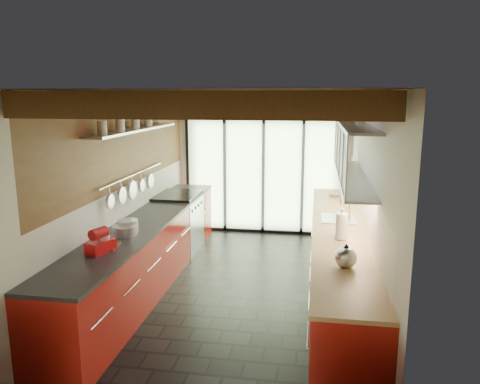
% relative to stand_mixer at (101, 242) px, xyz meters
% --- Properties ---
extents(ground, '(5.50, 5.50, 0.00)m').
position_rel_stand_mixer_xyz_m(ground, '(1.27, 1.37, -1.03)').
color(ground, black).
rests_on(ground, ground).
extents(room_shell, '(5.50, 5.50, 5.50)m').
position_rel_stand_mixer_xyz_m(room_shell, '(1.27, 1.37, 0.63)').
color(room_shell, silver).
rests_on(room_shell, ground).
extents(ceiling_beams, '(3.14, 5.06, 4.90)m').
position_rel_stand_mixer_xyz_m(ceiling_beams, '(1.27, 1.75, 1.43)').
color(ceiling_beams, '#593316').
rests_on(ceiling_beams, ground).
extents(glass_door, '(2.95, 0.10, 2.90)m').
position_rel_stand_mixer_xyz_m(glass_door, '(1.27, 4.06, 0.63)').
color(glass_door, '#C6EAAD').
rests_on(glass_door, ground).
extents(left_counter, '(0.68, 5.00, 0.92)m').
position_rel_stand_mixer_xyz_m(left_counter, '(-0.01, 1.37, -0.57)').
color(left_counter, '#A31811').
rests_on(left_counter, ground).
extents(range_stove, '(0.66, 0.90, 0.97)m').
position_rel_stand_mixer_xyz_m(range_stove, '(-0.01, 2.82, -0.56)').
color(range_stove, silver).
rests_on(range_stove, ground).
extents(right_counter, '(0.68, 5.00, 0.92)m').
position_rel_stand_mixer_xyz_m(right_counter, '(2.54, 1.37, -0.57)').
color(right_counter, '#A31811').
rests_on(right_counter, ground).
extents(sink_assembly, '(0.45, 0.52, 0.43)m').
position_rel_stand_mixer_xyz_m(sink_assembly, '(2.56, 1.77, -0.07)').
color(sink_assembly, silver).
rests_on(sink_assembly, right_counter).
extents(upper_cabinets_right, '(0.34, 3.00, 3.00)m').
position_rel_stand_mixer_xyz_m(upper_cabinets_right, '(2.70, 1.67, 0.82)').
color(upper_cabinets_right, silver).
rests_on(upper_cabinets_right, ground).
extents(left_wall_fixtures, '(0.28, 2.60, 0.96)m').
position_rel_stand_mixer_xyz_m(left_wall_fixtures, '(-0.20, 1.55, 0.82)').
color(left_wall_fixtures, silver).
rests_on(left_wall_fixtures, ground).
extents(stand_mixer, '(0.27, 0.34, 0.28)m').
position_rel_stand_mixer_xyz_m(stand_mixer, '(0.00, 0.00, 0.00)').
color(stand_mixer, red).
rests_on(stand_mixer, left_counter).
extents(pot_large, '(0.30, 0.30, 0.16)m').
position_rel_stand_mixer_xyz_m(pot_large, '(0.00, 0.73, -0.03)').
color(pot_large, silver).
rests_on(pot_large, left_counter).
extents(pot_small, '(0.32, 0.32, 0.11)m').
position_rel_stand_mixer_xyz_m(pot_small, '(0.00, 0.63, -0.05)').
color(pot_small, silver).
rests_on(pot_small, left_counter).
extents(cutting_board, '(0.25, 0.33, 0.03)m').
position_rel_stand_mixer_xyz_m(cutting_board, '(0.00, 0.15, -0.10)').
color(cutting_board, brown).
rests_on(cutting_board, left_counter).
extents(kettle, '(0.24, 0.28, 0.25)m').
position_rel_stand_mixer_xyz_m(kettle, '(2.54, -0.04, 0.00)').
color(kettle, silver).
rests_on(kettle, right_counter).
extents(paper_towel, '(0.17, 0.17, 0.36)m').
position_rel_stand_mixer_xyz_m(paper_towel, '(2.54, 0.87, 0.04)').
color(paper_towel, white).
rests_on(paper_towel, right_counter).
extents(soap_bottle, '(0.10, 0.10, 0.19)m').
position_rel_stand_mixer_xyz_m(soap_bottle, '(2.54, 1.00, -0.01)').
color(soap_bottle, silver).
rests_on(soap_bottle, right_counter).
extents(bowl, '(0.21, 0.21, 0.05)m').
position_rel_stand_mixer_xyz_m(bowl, '(2.54, 3.27, -0.09)').
color(bowl, silver).
rests_on(bowl, right_counter).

